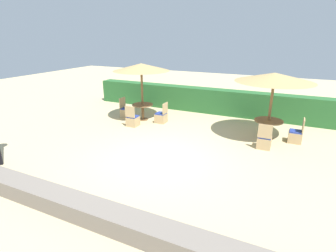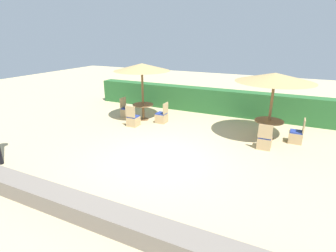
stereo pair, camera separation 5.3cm
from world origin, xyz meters
name	(u,v)px [view 2 (the right image)]	position (x,y,z in m)	size (l,w,h in m)	color
ground_plane	(160,158)	(0.00, 0.00, 0.00)	(40.00, 40.00, 0.00)	#C6B284
hedge_row	(212,101)	(0.00, 5.78, 0.61)	(13.00, 0.70, 1.22)	#28602D
stone_border	(89,211)	(0.00, -3.31, 0.21)	(10.00, 0.56, 0.42)	slate
parasol_back_left	(142,67)	(-2.55, 3.27, 2.41)	(2.49, 2.49, 2.58)	brown
round_table_back_left	(143,108)	(-2.55, 3.27, 0.56)	(0.95, 0.95, 0.74)	brown
patio_chair_back_left_west	(127,112)	(-3.49, 3.30, 0.26)	(0.46, 0.46, 0.93)	tan
patio_chair_back_left_east	(162,117)	(-1.57, 3.24, 0.26)	(0.46, 0.46, 0.93)	tan
patio_chair_back_left_south	(133,120)	(-2.49, 2.30, 0.26)	(0.46, 0.46, 0.93)	tan
parasol_back_right	(275,78)	(2.94, 3.24, 2.33)	(2.77, 2.77, 2.50)	brown
round_table_back_right	(269,124)	(2.94, 3.24, 0.57)	(1.05, 1.05, 0.73)	brown
patio_chair_back_right_east	(296,136)	(3.93, 3.28, 0.26)	(0.46, 0.46, 0.93)	tan
patio_chair_back_right_south	(264,141)	(2.94, 2.23, 0.26)	(0.46, 0.46, 0.93)	tan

